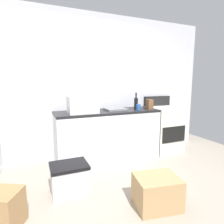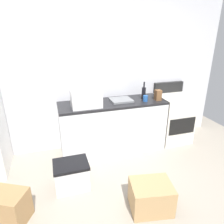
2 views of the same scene
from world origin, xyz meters
name	(u,v)px [view 2 (image 2 of 2)]	position (x,y,z in m)	size (l,w,h in m)	color
ground_plane	(118,200)	(0.00, 0.00, 0.00)	(6.00, 6.00, 0.00)	#9E9384
wall_back	(90,76)	(0.00, 1.55, 1.30)	(5.00, 0.10, 2.60)	silver
kitchen_counter	(112,126)	(0.30, 1.20, 0.45)	(1.80, 0.60, 0.90)	silver
stove_oven	(173,117)	(1.52, 1.21, 0.47)	(0.60, 0.61, 1.10)	silver
microwave	(86,98)	(-0.16, 1.12, 1.04)	(0.46, 0.34, 0.27)	white
sink_basin	(121,100)	(0.46, 1.22, 0.92)	(0.36, 0.32, 0.03)	slate
wine_bottle	(144,93)	(0.88, 1.22, 1.01)	(0.07, 0.07, 0.30)	black
coffee_mug	(145,98)	(0.85, 1.08, 0.95)	(0.08, 0.08, 0.10)	#2659A5
knife_block	(158,95)	(1.08, 1.07, 0.99)	(0.10, 0.10, 0.18)	brown
cardboard_box_large	(151,196)	(0.33, -0.23, 0.17)	(0.48, 0.38, 0.35)	tan
cardboard_box_medium	(6,206)	(-1.29, 0.10, 0.19)	(0.48, 0.29, 0.37)	#A37A4C
storage_bin	(72,175)	(-0.52, 0.42, 0.19)	(0.46, 0.36, 0.38)	silver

